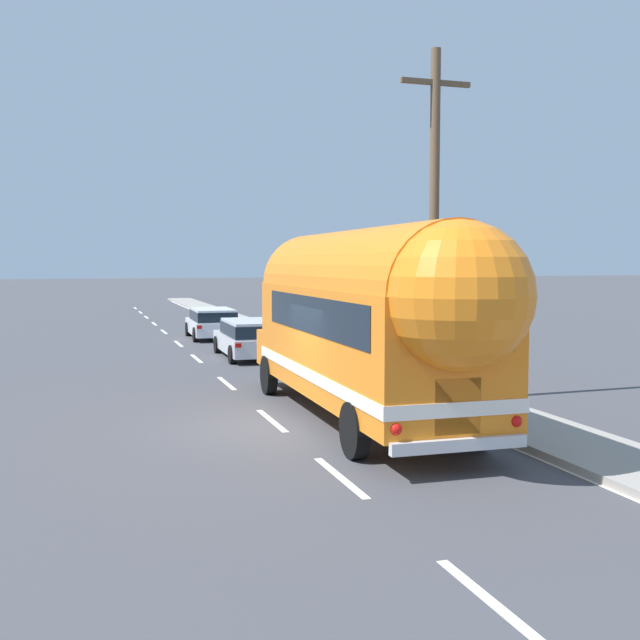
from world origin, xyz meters
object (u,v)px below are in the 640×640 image
Objects in this scene: utility_pole at (434,221)px; car_second at (212,321)px; car_lead at (250,336)px; painted_bus at (370,316)px.

utility_pole is 1.97× the size of car_second.
car_lead is 1.09× the size of car_second.
car_second is (-0.13, 19.04, -1.51)m from painted_bus.
painted_bus is 19.10m from car_second.
car_lead is 7.23m from car_second.
painted_bus is 11.91m from car_lead.
painted_bus is 2.41× the size of car_lead.
car_second is at bearing 98.76° from utility_pole.
car_second is at bearing 90.38° from painted_bus.
car_lead is (0.05, 11.81, -1.51)m from painted_bus.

